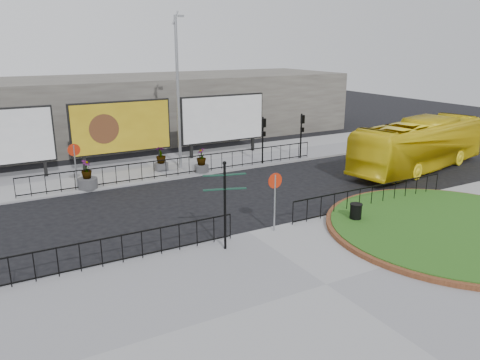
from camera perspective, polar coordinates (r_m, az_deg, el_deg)
ground at (r=19.40m, az=1.02°, el=-6.65°), size 90.00×90.00×0.00m
pavement_near at (r=15.69m, az=10.46°, el=-12.59°), size 30.00×10.00×0.12m
pavement_far at (r=29.83m, az=-10.63°, el=1.47°), size 44.00×6.00×0.12m
brick_edge at (r=21.38m, az=24.55°, el=-5.37°), size 10.40×10.40×0.18m
grass_lawn at (r=21.37m, az=24.56°, el=-5.32°), size 10.00×10.00×0.22m
railing_near_left at (r=16.90m, az=-16.52°, el=-8.51°), size 10.00×0.10×1.10m
railing_near_right at (r=22.73m, az=15.75°, el=-1.98°), size 9.00×0.10×1.10m
railing_far at (r=27.55m, az=-6.91°, el=1.71°), size 18.00×0.10×1.10m
speed_sign_far at (r=25.78m, az=-19.52°, el=2.72°), size 0.64×0.07×2.47m
speed_sign_near at (r=18.92m, az=4.27°, el=-1.11°), size 0.64×0.07×2.47m
billboard_mid at (r=29.79m, az=-14.24°, el=6.23°), size 6.20×0.31×4.10m
billboard_right at (r=32.27m, az=-2.10°, el=7.47°), size 6.20×0.31×4.10m
lamp_post at (r=28.57m, az=-7.57°, el=10.69°), size 0.74×0.18×9.23m
signal_pole_a at (r=29.72m, az=2.85°, el=5.71°), size 0.22×0.26×3.00m
signal_pole_b at (r=31.39m, az=7.54°, el=6.16°), size 0.22×0.26×3.00m
building_backdrop at (r=38.82m, az=-15.66°, el=8.25°), size 40.00×10.00×5.00m
fingerpost_sign at (r=17.09m, az=-1.86°, el=-2.08°), size 1.58×0.72×3.41m
litter_bin at (r=20.68m, az=13.92°, el=-3.98°), size 0.53×0.53×0.88m
bus at (r=30.85m, az=21.00°, el=4.03°), size 11.53×4.74×3.13m
planter_a at (r=26.17m, az=-18.13°, el=0.19°), size 1.04×1.04×1.54m
planter_b at (r=28.82m, az=-9.60°, el=2.39°), size 0.85×0.85×1.49m
planter_c at (r=28.08m, az=-4.73°, el=2.15°), size 0.85×0.85×1.46m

